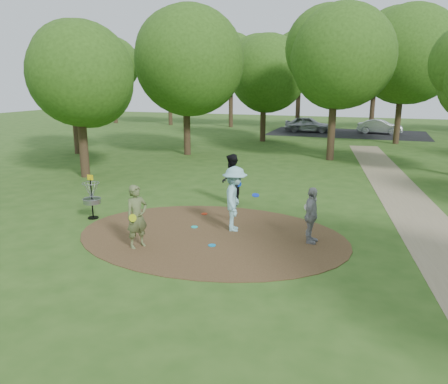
% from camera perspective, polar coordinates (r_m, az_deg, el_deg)
% --- Properties ---
extents(ground, '(100.00, 100.00, 0.00)m').
position_cam_1_polar(ground, '(13.51, -1.69, -5.71)').
color(ground, '#2D5119').
rests_on(ground, ground).
extents(dirt_clearing, '(8.40, 8.40, 0.02)m').
position_cam_1_polar(dirt_clearing, '(13.50, -1.69, -5.67)').
color(dirt_clearing, '#47301C').
rests_on(dirt_clearing, ground).
extents(footpath, '(7.55, 39.89, 0.01)m').
position_cam_1_polar(footpath, '(14.72, 25.89, -5.46)').
color(footpath, '#8C7A5B').
rests_on(footpath, ground).
extents(parking_lot, '(14.00, 8.00, 0.01)m').
position_cam_1_polar(parking_lot, '(42.18, 15.79, 7.40)').
color(parking_lot, black).
rests_on(parking_lot, ground).
extents(player_observer_with_disc, '(0.69, 0.79, 1.82)m').
position_cam_1_polar(player_observer_with_disc, '(12.54, -11.30, -3.18)').
color(player_observer_with_disc, '#5C683C').
rests_on(player_observer_with_disc, ground).
extents(player_throwing_with_disc, '(1.35, 1.49, 2.07)m').
position_cam_1_polar(player_throwing_with_disc, '(13.68, 1.41, -0.92)').
color(player_throwing_with_disc, '#90D0D8').
rests_on(player_throwing_with_disc, ground).
extents(player_walking_with_disc, '(0.93, 1.10, 1.99)m').
position_cam_1_polar(player_walking_with_disc, '(16.47, 0.96, 1.56)').
color(player_walking_with_disc, black).
rests_on(player_walking_with_disc, ground).
extents(player_waiting_with_disc, '(0.50, 1.02, 1.68)m').
position_cam_1_polar(player_waiting_with_disc, '(12.90, 11.32, -3.03)').
color(player_waiting_with_disc, gray).
rests_on(player_waiting_with_disc, ground).
extents(disc_ground_cyan, '(0.22, 0.22, 0.02)m').
position_cam_1_polar(disc_ground_cyan, '(14.23, -3.89, -4.57)').
color(disc_ground_cyan, '#18C6C1').
rests_on(disc_ground_cyan, dirt_clearing).
extents(disc_ground_blue, '(0.22, 0.22, 0.02)m').
position_cam_1_polar(disc_ground_blue, '(12.65, -1.58, -6.97)').
color(disc_ground_blue, '#0B8AC9').
rests_on(disc_ground_blue, dirt_clearing).
extents(disc_ground_red, '(0.22, 0.22, 0.02)m').
position_cam_1_polar(disc_ground_red, '(15.59, -2.59, -2.86)').
color(disc_ground_red, red).
rests_on(disc_ground_red, dirt_clearing).
extents(car_left, '(4.37, 1.97, 1.46)m').
position_cam_1_polar(car_left, '(42.24, 10.89, 8.67)').
color(car_left, '#999CA0').
rests_on(car_left, ground).
extents(car_right, '(4.01, 1.73, 1.28)m').
position_cam_1_polar(car_right, '(42.50, 19.70, 8.02)').
color(car_right, '#A8ABB0').
rests_on(car_right, ground).
extents(disc_golf_basket, '(0.63, 0.63, 1.54)m').
position_cam_1_polar(disc_golf_basket, '(15.61, -16.93, -0.23)').
color(disc_golf_basket, black).
rests_on(disc_golf_basket, ground).
extents(tree_ring, '(37.09, 46.29, 9.88)m').
position_cam_1_polar(tree_ring, '(22.63, 10.72, 15.87)').
color(tree_ring, '#332316').
rests_on(tree_ring, ground).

